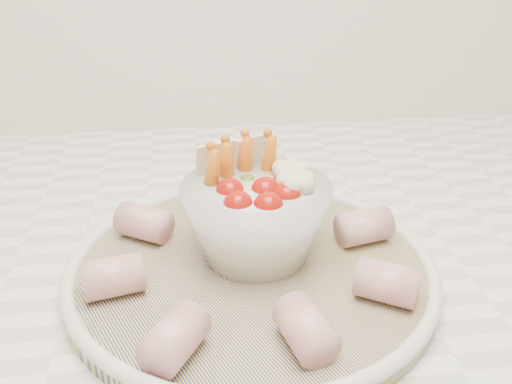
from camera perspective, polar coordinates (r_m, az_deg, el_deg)
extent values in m
cube|color=white|center=(0.57, -10.99, -6.25)|extent=(2.04, 0.62, 0.04)
cylinder|color=navy|center=(0.49, -0.45, -8.00)|extent=(0.41, 0.41, 0.01)
torus|color=silver|center=(0.49, -0.46, -7.28)|extent=(0.31, 0.31, 0.01)
sphere|color=#A5130A|center=(0.44, -1.82, -1.36)|extent=(0.02, 0.02, 0.02)
sphere|color=#A5130A|center=(0.44, 1.24, -1.48)|extent=(0.02, 0.02, 0.02)
sphere|color=#A5130A|center=(0.46, 3.11, -0.47)|extent=(0.02, 0.02, 0.02)
sphere|color=#A5130A|center=(0.46, -2.62, -0.06)|extent=(0.02, 0.02, 0.02)
sphere|color=#A5130A|center=(0.46, 0.92, 0.07)|extent=(0.02, 0.02, 0.02)
sphere|color=#A5130A|center=(0.47, 2.94, 0.62)|extent=(0.02, 0.02, 0.02)
sphere|color=#4B6822|center=(0.48, -0.84, 0.75)|extent=(0.02, 0.02, 0.02)
cone|color=#C86312|center=(0.48, -2.96, 2.15)|extent=(0.02, 0.03, 0.06)
cone|color=#C86312|center=(0.49, -1.02, 2.79)|extent=(0.02, 0.03, 0.06)
cone|color=#C86312|center=(0.50, 1.27, 2.82)|extent=(0.03, 0.03, 0.06)
cone|color=#C86312|center=(0.47, -4.41, 1.37)|extent=(0.03, 0.03, 0.06)
sphere|color=silver|center=(0.48, 3.48, 1.38)|extent=(0.03, 0.03, 0.03)
sphere|color=silver|center=(0.47, 4.05, 0.23)|extent=(0.03, 0.03, 0.03)
cube|color=#F2E4BC|center=(0.50, -2.61, 3.18)|extent=(0.04, 0.01, 0.04)
cube|color=#F2E4BC|center=(0.51, -0.41, 3.57)|extent=(0.04, 0.03, 0.04)
cube|color=#F2E4BC|center=(0.49, -4.03, 2.84)|extent=(0.04, 0.02, 0.04)
cylinder|color=#B75361|center=(0.52, 10.74, -3.41)|extent=(0.05, 0.04, 0.03)
cylinder|color=#B75361|center=(0.57, 4.37, -0.11)|extent=(0.05, 0.06, 0.03)
cylinder|color=#B75361|center=(0.58, -4.58, 0.32)|extent=(0.04, 0.05, 0.03)
cylinder|color=#B75361|center=(0.52, -11.13, -3.02)|extent=(0.06, 0.05, 0.03)
cylinder|color=#B75361|center=(0.46, -14.12, -8.24)|extent=(0.05, 0.04, 0.03)
cylinder|color=#B75361|center=(0.39, -8.14, -14.30)|extent=(0.05, 0.06, 0.03)
cylinder|color=#B75361|center=(0.40, 4.99, -13.48)|extent=(0.04, 0.05, 0.03)
cylinder|color=#B75361|center=(0.45, 12.98, -8.82)|extent=(0.06, 0.05, 0.03)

